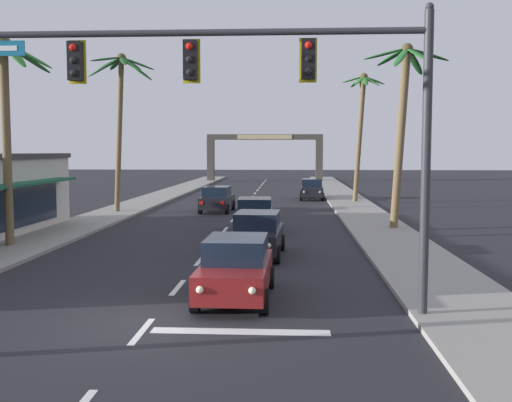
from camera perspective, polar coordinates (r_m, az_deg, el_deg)
ground_plane at (r=14.71m, az=-10.02°, el=-11.19°), size 220.00×220.00×0.00m
sidewalk_right at (r=34.28m, az=10.78°, el=-1.91°), size 3.20×110.00×0.14m
sidewalk_left at (r=35.75m, az=-14.86°, el=-1.71°), size 3.20×110.00×0.14m
lane_markings at (r=34.01m, az=-1.56°, el=-1.99°), size 4.28×88.53×0.01m
traffic_signal_mast at (r=14.53m, az=1.19°, el=10.46°), size 11.44×0.41×7.43m
sedan_lead_at_stop_bar at (r=16.48m, az=-1.90°, el=-6.32°), size 2.01×4.47×1.68m
sedan_third_in_queue at (r=23.08m, az=0.11°, el=-3.11°), size 2.10×4.51×1.68m
sedan_fifth_in_queue at (r=29.76m, az=-0.12°, el=-1.32°), size 2.08×4.50×1.68m
sedan_oncoming_far at (r=39.55m, az=-3.67°, el=0.19°), size 2.08×4.50×1.68m
sedan_parked_nearest_kerb at (r=49.74m, az=5.27°, el=1.13°), size 2.02×4.48×1.68m
palm_left_second at (r=26.85m, az=-22.57°, el=9.31°), size 3.98×4.26×8.62m
palm_left_third at (r=39.69m, az=-12.62°, el=9.71°), size 4.35×4.56×10.09m
palm_right_second at (r=31.19m, az=13.64°, el=8.57°), size 4.34×3.88×9.28m
palm_right_third at (r=46.85m, az=9.88°, el=8.03°), size 3.22×3.05×9.80m
town_gateway_arch at (r=77.87m, az=0.83°, el=4.78°), size 14.84×0.90×6.05m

